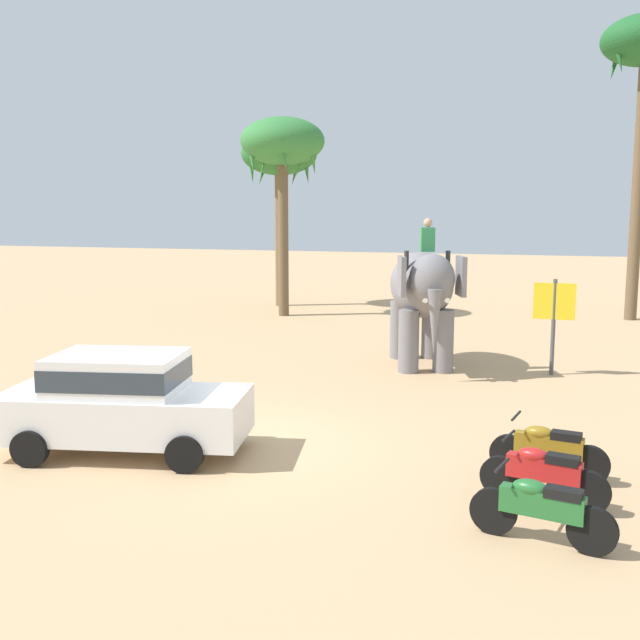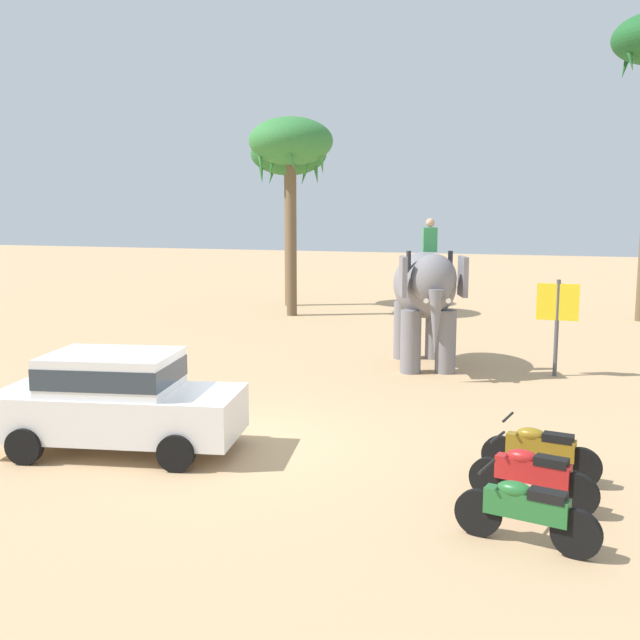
{
  "view_description": "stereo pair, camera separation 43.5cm",
  "coord_description": "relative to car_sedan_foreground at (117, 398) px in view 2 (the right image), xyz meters",
  "views": [
    {
      "loc": [
        5.45,
        -11.53,
        4.07
      ],
      "look_at": [
        0.17,
        4.47,
        1.6
      ],
      "focal_mm": 42.02,
      "sensor_mm": 36.0,
      "label": 1
    },
    {
      "loc": [
        5.86,
        -11.39,
        4.07
      ],
      "look_at": [
        0.17,
        4.47,
        1.6
      ],
      "focal_mm": 42.02,
      "sensor_mm": 36.0,
      "label": 2
    }
  ],
  "objects": [
    {
      "name": "ground_plane",
      "position": [
        1.55,
        0.94,
        -0.93
      ],
      "size": [
        120.0,
        120.0,
        0.0
      ],
      "primitive_type": "plane",
      "color": "tan"
    },
    {
      "name": "car_sedan_foreground",
      "position": [
        0.0,
        0.0,
        0.0
      ],
      "size": [
        4.36,
        2.52,
        1.7
      ],
      "color": "white",
      "rests_on": "ground"
    },
    {
      "name": "elephant_with_mahout",
      "position": [
        3.48,
        8.59,
        1.06
      ],
      "size": [
        2.65,
        4.01,
        3.88
      ],
      "color": "slate",
      "rests_on": "ground"
    },
    {
      "name": "motorcycle_nearest_camera",
      "position": [
        6.84,
        -1.45,
        -0.46
      ],
      "size": [
        1.78,
        0.61,
        0.94
      ],
      "color": "black",
      "rests_on": "ground"
    },
    {
      "name": "motorcycle_second_in_row",
      "position": [
        6.82,
        -0.16,
        -0.46
      ],
      "size": [
        1.78,
        0.62,
        0.94
      ],
      "color": "black",
      "rests_on": "ground"
    },
    {
      "name": "motorcycle_mid_row",
      "position": [
        6.86,
        0.98,
        -0.46
      ],
      "size": [
        1.79,
        0.55,
        0.94
      ],
      "color": "black",
      "rests_on": "ground"
    },
    {
      "name": "palm_tree_behind_elephant",
      "position": [
        -4.7,
        19.37,
        5.32
      ],
      "size": [
        3.2,
        3.2,
        7.34
      ],
      "color": "brown",
      "rests_on": "ground"
    },
    {
      "name": "palm_tree_left_of_road",
      "position": [
        -3.43,
        16.5,
        5.54
      ],
      "size": [
        3.2,
        3.2,
        7.57
      ],
      "color": "brown",
      "rests_on": "ground"
    },
    {
      "name": "signboard_yellow",
      "position": [
        6.75,
        8.64,
        0.76
      ],
      "size": [
        1.0,
        0.1,
        2.4
      ],
      "color": "#4C4C51",
      "rests_on": "ground"
    }
  ]
}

